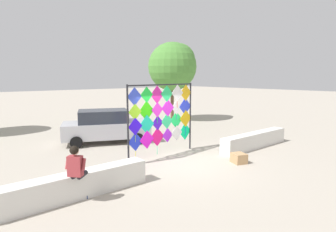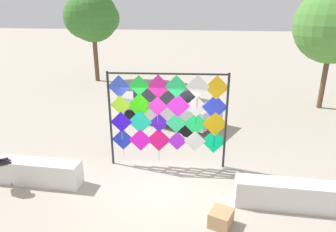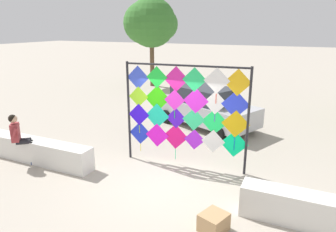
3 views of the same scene
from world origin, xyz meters
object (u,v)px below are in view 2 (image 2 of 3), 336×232
object	(u,v)px
kite_display_rack	(169,113)
tree_far_right	(93,17)
cardboard_box_large	(221,218)
parked_car	(169,104)

from	to	relation	value
kite_display_rack	tree_far_right	xyz separation A→B (m)	(-6.57, 10.66, 2.34)
cardboard_box_large	tree_far_right	world-z (taller)	tree_far_right
parked_car	cardboard_box_large	size ratio (longest dim) A/B	8.73
kite_display_rack	cardboard_box_large	size ratio (longest dim) A/B	6.85
tree_far_right	parked_car	bearing A→B (deg)	-49.17
kite_display_rack	tree_far_right	world-z (taller)	tree_far_right
tree_far_right	kite_display_rack	bearing A→B (deg)	-58.33
parked_car	tree_far_right	size ratio (longest dim) A/B	0.79
cardboard_box_large	tree_far_right	bearing A→B (deg)	121.80
parked_car	cardboard_box_large	distance (m)	6.71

